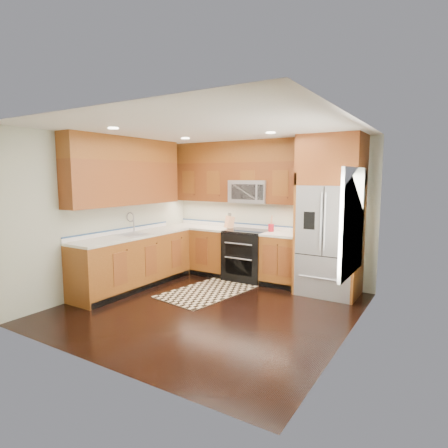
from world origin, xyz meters
The scene contains 16 objects.
ground centered at (0.00, 0.00, 0.00)m, with size 4.00×4.00×0.00m, color black.
wall_back centered at (0.00, 2.00, 1.30)m, with size 4.00×0.02×2.60m, color beige.
wall_left centered at (-2.00, 0.00, 1.30)m, with size 0.02×4.00×2.60m, color beige.
wall_right centered at (2.00, 0.00, 1.30)m, with size 0.02×4.00×2.60m, color beige.
window centered at (1.98, 0.20, 1.40)m, with size 0.04×1.10×1.30m.
base_cabinets centered at (-1.23, 0.90, 0.45)m, with size 2.85×3.00×0.90m.
countertop centered at (-1.09, 1.01, 0.92)m, with size 2.86×3.01×0.04m.
upper_cabinets centered at (-1.15, 1.09, 2.02)m, with size 2.85×3.00×1.15m.
range centered at (-0.25, 1.67, 0.47)m, with size 0.76×0.67×0.95m.
microwave centered at (-0.25, 1.80, 1.66)m, with size 0.76×0.40×0.42m.
refrigerator centered at (1.30, 1.63, 1.30)m, with size 0.98×0.75×2.60m.
sink_faucet centered at (-1.73, 0.23, 0.99)m, with size 0.54×0.44×0.37m.
rug centered at (-0.46, 0.65, 0.01)m, with size 0.97×1.62×0.01m, color black.
knife_block centered at (-0.69, 1.77, 1.06)m, with size 0.15×0.18×0.30m.
utensil_crock centered at (0.19, 1.78, 1.04)m, with size 0.12×0.12×0.30m.
cutting_board centered at (0.72, 1.92, 0.95)m, with size 0.27×0.27×0.02m, color brown.
Camera 1 is at (3.01, -4.43, 1.94)m, focal length 30.00 mm.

